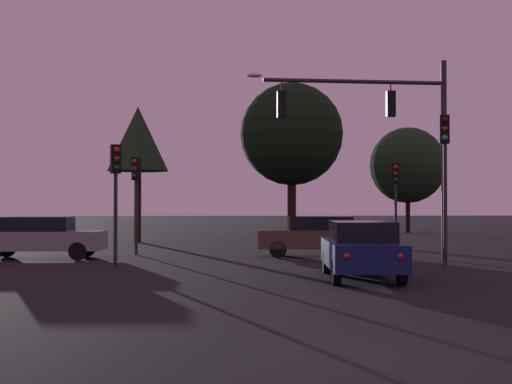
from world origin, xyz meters
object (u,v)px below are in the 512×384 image
traffic_light_corner_right (116,180)px  car_crossing_left (40,237)px  tree_behind_sign (408,165)px  car_crossing_right (317,235)px  tree_center_horizon (292,134)px  traffic_signal_mast_arm (388,125)px  traffic_light_corner_left (396,188)px  car_nearside_lane (361,249)px  tree_left_far (138,140)px  traffic_light_far_side (445,160)px  traffic_light_median (136,185)px

traffic_light_corner_right → car_crossing_left: traffic_light_corner_right is taller
tree_behind_sign → car_crossing_right: bearing=-113.2°
car_crossing_right → tree_behind_sign: tree_behind_sign is taller
traffic_light_corner_right → tree_center_horizon: 20.20m
traffic_signal_mast_arm → traffic_light_corner_left: 6.52m
car_nearside_lane → car_crossing_right: 7.81m
tree_left_far → tree_center_horizon: 9.30m
traffic_light_far_side → car_crossing_left: 14.37m
traffic_light_far_side → tree_center_horizon: tree_center_horizon is taller
tree_center_horizon → tree_behind_sign: bearing=39.3°
tree_center_horizon → traffic_light_corner_right: bearing=-111.6°
car_crossing_left → tree_center_horizon: size_ratio=0.50×
traffic_signal_mast_arm → car_crossing_right: (-2.17, 2.18, -3.93)m
traffic_light_corner_right → tree_behind_sign: tree_behind_sign is taller
traffic_light_corner_right → tree_center_horizon: bearing=68.4°
traffic_light_corner_left → traffic_light_median: size_ratio=0.98×
traffic_signal_mast_arm → car_crossing_left: traffic_signal_mast_arm is taller
traffic_signal_mast_arm → traffic_light_corner_left: bearing=73.5°
traffic_signal_mast_arm → traffic_light_corner_right: 9.49m
traffic_light_corner_right → tree_center_horizon: (7.33, 18.54, 3.29)m
traffic_signal_mast_arm → traffic_light_far_side: 2.92m
traffic_signal_mast_arm → car_crossing_right: size_ratio=1.56×
traffic_signal_mast_arm → car_crossing_right: bearing=134.9°
traffic_light_corner_left → traffic_light_median: 11.12m
car_crossing_right → traffic_light_corner_right: bearing=-148.4°
tree_left_far → tree_center_horizon: size_ratio=0.78×
traffic_light_corner_right → traffic_light_far_side: 10.35m
car_nearside_lane → tree_behind_sign: 30.89m
traffic_light_corner_left → tree_center_horizon: 11.60m
car_crossing_left → tree_center_horizon: bearing=54.4°
traffic_light_far_side → car_crossing_left: bearing=164.0°
traffic_signal_mast_arm → traffic_light_corner_left: size_ratio=1.88×
traffic_light_corner_left → tree_left_far: bearing=150.8°
car_crossing_right → tree_left_far: 13.85m
car_crossing_left → tree_left_far: bearing=78.7°
tree_left_far → traffic_signal_mast_arm: bearing=-51.2°
traffic_light_corner_left → car_crossing_left: traffic_light_corner_left is taller
car_crossing_right → traffic_light_corner_left: bearing=43.8°
car_nearside_lane → car_crossing_right: (-0.10, 7.81, -0.00)m
traffic_light_corner_left → tree_behind_sign: tree_behind_sign is taller
traffic_light_median → car_nearside_lane: size_ratio=0.83×
tree_center_horizon → traffic_light_far_side: bearing=-80.9°
traffic_light_median → car_crossing_right: bearing=-10.9°
tree_left_far → tree_center_horizon: (8.41, 3.91, 0.71)m
tree_behind_sign → tree_left_far: 20.42m
traffic_light_corner_right → car_nearside_lane: 8.07m
traffic_light_corner_right → car_crossing_right: (6.88, 4.24, -1.93)m
car_crossing_left → traffic_light_far_side: bearing=-16.0°
traffic_light_corner_right → car_crossing_right: size_ratio=0.84×
traffic_light_corner_right → tree_behind_sign: size_ratio=0.53×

